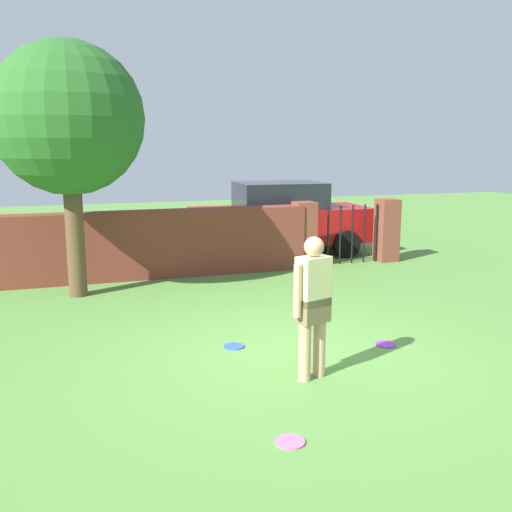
{
  "coord_description": "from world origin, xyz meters",
  "views": [
    {
      "loc": [
        -2.63,
        -6.35,
        2.6
      ],
      "look_at": [
        -0.06,
        1.46,
        1.0
      ],
      "focal_mm": 40.37,
      "sensor_mm": 36.0,
      "label": 1
    }
  ],
  "objects_px": {
    "car": "(279,218)",
    "frisbee_purple": "(386,344)",
    "frisbee_blue": "(234,346)",
    "person": "(313,301)",
    "frisbee_pink": "(290,442)",
    "tree": "(68,120)"
  },
  "relations": [
    {
      "from": "car",
      "to": "frisbee_pink",
      "type": "bearing_deg",
      "value": 72.72
    },
    {
      "from": "tree",
      "to": "car",
      "type": "height_order",
      "value": "tree"
    },
    {
      "from": "person",
      "to": "car",
      "type": "height_order",
      "value": "car"
    },
    {
      "from": "frisbee_pink",
      "to": "tree",
      "type": "bearing_deg",
      "value": 105.72
    },
    {
      "from": "frisbee_purple",
      "to": "frisbee_pink",
      "type": "bearing_deg",
      "value": -137.43
    },
    {
      "from": "frisbee_pink",
      "to": "person",
      "type": "bearing_deg",
      "value": 58.93
    },
    {
      "from": "car",
      "to": "frisbee_blue",
      "type": "distance_m",
      "value": 6.61
    },
    {
      "from": "tree",
      "to": "person",
      "type": "bearing_deg",
      "value": -62.26
    },
    {
      "from": "car",
      "to": "frisbee_pink",
      "type": "height_order",
      "value": "car"
    },
    {
      "from": "car",
      "to": "frisbee_purple",
      "type": "relative_size",
      "value": 15.83
    },
    {
      "from": "tree",
      "to": "frisbee_blue",
      "type": "xyz_separation_m",
      "value": [
        1.86,
        -3.35,
        -2.98
      ]
    },
    {
      "from": "frisbee_purple",
      "to": "frisbee_pink",
      "type": "height_order",
      "value": "same"
    },
    {
      "from": "tree",
      "to": "frisbee_blue",
      "type": "relative_size",
      "value": 15.86
    },
    {
      "from": "frisbee_pink",
      "to": "frisbee_blue",
      "type": "bearing_deg",
      "value": 85.28
    },
    {
      "from": "person",
      "to": "frisbee_purple",
      "type": "distance_m",
      "value": 1.77
    },
    {
      "from": "car",
      "to": "frisbee_purple",
      "type": "bearing_deg",
      "value": 84.52
    },
    {
      "from": "tree",
      "to": "person",
      "type": "height_order",
      "value": "tree"
    },
    {
      "from": "frisbee_pink",
      "to": "frisbee_blue",
      "type": "relative_size",
      "value": 1.0
    },
    {
      "from": "person",
      "to": "car",
      "type": "bearing_deg",
      "value": -125.81
    },
    {
      "from": "tree",
      "to": "car",
      "type": "xyz_separation_m",
      "value": [
        4.7,
        2.56,
        -2.13
      ]
    },
    {
      "from": "person",
      "to": "frisbee_pink",
      "type": "distance_m",
      "value": 1.73
    },
    {
      "from": "person",
      "to": "frisbee_blue",
      "type": "distance_m",
      "value": 1.62
    }
  ]
}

